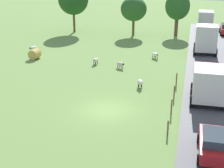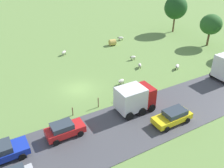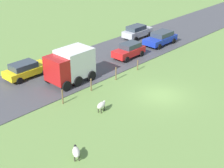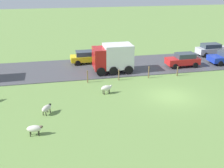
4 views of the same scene
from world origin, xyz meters
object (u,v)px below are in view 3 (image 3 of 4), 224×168
(sheep_3, at_px, (101,105))
(car_1, at_px, (161,38))
(truck_0, at_px, (70,65))
(car_5, at_px, (26,69))
(car_0, at_px, (129,50))
(sheep_5, at_px, (76,152))
(car_2, at_px, (137,31))

(sheep_3, height_order, car_1, car_1)
(truck_0, xyz_separation_m, car_5, (3.95, 2.30, -0.87))
(car_5, bearing_deg, truck_0, -149.80)
(truck_0, height_order, car_0, truck_0)
(truck_0, bearing_deg, sheep_5, 141.12)
(sheep_3, bearing_deg, sheep_5, 119.69)
(sheep_5, xyz_separation_m, car_5, (12.98, -4.98, 0.37))
(car_0, xyz_separation_m, car_1, (0.07, -5.99, -0.02))
(car_1, bearing_deg, sheep_5, 113.03)
(car_2, distance_m, car_5, 16.88)
(sheep_5, distance_m, car_2, 25.46)
(sheep_5, height_order, car_5, car_5)
(truck_0, distance_m, car_1, 14.58)
(sheep_3, xyz_separation_m, car_2, (9.97, -16.52, 0.36))
(car_2, bearing_deg, truck_0, 105.30)
(car_5, bearing_deg, car_2, -89.85)
(sheep_3, xyz_separation_m, sheep_5, (-3.05, 5.35, -0.06))
(car_0, height_order, car_1, car_0)
(car_0, bearing_deg, car_1, -89.37)
(truck_0, height_order, car_2, truck_0)
(sheep_5, height_order, car_2, car_2)
(sheep_3, relative_size, car_5, 0.26)
(car_0, bearing_deg, car_2, -57.72)
(truck_0, bearing_deg, car_2, -74.70)
(truck_0, relative_size, car_2, 1.00)
(sheep_3, bearing_deg, car_2, -58.88)
(car_5, bearing_deg, car_1, -102.38)
(sheep_3, distance_m, car_5, 9.94)
(car_0, xyz_separation_m, car_5, (3.76, 10.86, -0.03))
(car_0, bearing_deg, truck_0, 91.22)
(truck_0, bearing_deg, car_0, -88.78)
(sheep_5, bearing_deg, truck_0, -38.88)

